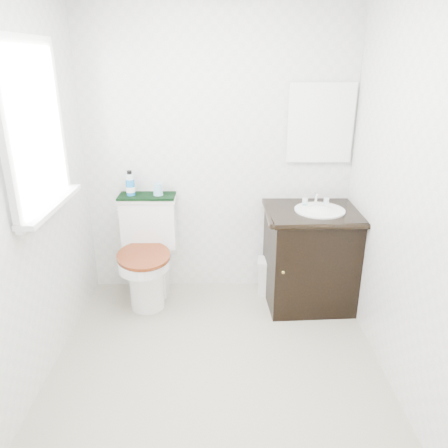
{
  "coord_description": "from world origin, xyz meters",
  "views": [
    {
      "loc": [
        0.04,
        -2.33,
        1.94
      ],
      "look_at": [
        0.05,
        0.75,
        0.76
      ],
      "focal_mm": 35.0,
      "sensor_mm": 36.0,
      "label": 1
    }
  ],
  "objects_px": {
    "vanity": "(312,254)",
    "trash_bin": "(270,277)",
    "toilet": "(148,258)",
    "mouthwash_bottle": "(130,184)",
    "cup": "(158,189)"
  },
  "relations": [
    {
      "from": "mouthwash_bottle",
      "to": "cup",
      "type": "relative_size",
      "value": 2.07
    },
    {
      "from": "toilet",
      "to": "vanity",
      "type": "relative_size",
      "value": 0.94
    },
    {
      "from": "toilet",
      "to": "trash_bin",
      "type": "height_order",
      "value": "toilet"
    },
    {
      "from": "trash_bin",
      "to": "mouthwash_bottle",
      "type": "distance_m",
      "value": 1.42
    },
    {
      "from": "vanity",
      "to": "trash_bin",
      "type": "distance_m",
      "value": 0.44
    },
    {
      "from": "vanity",
      "to": "trash_bin",
      "type": "relative_size",
      "value": 2.87
    },
    {
      "from": "toilet",
      "to": "cup",
      "type": "height_order",
      "value": "cup"
    },
    {
      "from": "trash_bin",
      "to": "mouthwash_bottle",
      "type": "bearing_deg",
      "value": 177.1
    },
    {
      "from": "toilet",
      "to": "mouthwash_bottle",
      "type": "bearing_deg",
      "value": 135.73
    },
    {
      "from": "trash_bin",
      "to": "cup",
      "type": "bearing_deg",
      "value": 176.44
    },
    {
      "from": "trash_bin",
      "to": "mouthwash_bottle",
      "type": "height_order",
      "value": "mouthwash_bottle"
    },
    {
      "from": "toilet",
      "to": "cup",
      "type": "xyz_separation_m",
      "value": [
        0.09,
        0.13,
        0.56
      ]
    },
    {
      "from": "toilet",
      "to": "vanity",
      "type": "bearing_deg",
      "value": -2.58
    },
    {
      "from": "vanity",
      "to": "trash_bin",
      "type": "bearing_deg",
      "value": 158.07
    },
    {
      "from": "vanity",
      "to": "mouthwash_bottle",
      "type": "height_order",
      "value": "mouthwash_bottle"
    }
  ]
}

